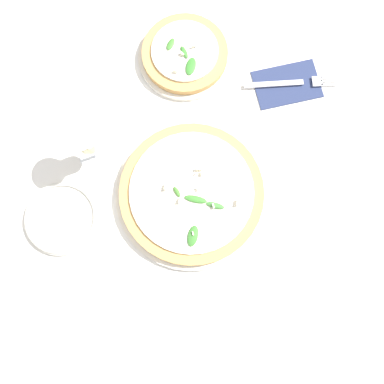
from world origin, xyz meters
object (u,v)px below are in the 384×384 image
(wine_glass, at_px, (85,140))
(fork, at_px, (291,83))
(side_plate_white, at_px, (61,218))
(pizza_personal_side, at_px, (185,55))
(pizza_arugula_main, at_px, (192,193))

(wine_glass, relative_size, fork, 0.71)
(wine_glass, bearing_deg, fork, 23.36)
(fork, relative_size, side_plate_white, 1.37)
(pizza_personal_side, relative_size, fork, 1.00)
(pizza_personal_side, relative_size, wine_glass, 1.39)
(pizza_arugula_main, distance_m, pizza_personal_side, 0.33)
(pizza_arugula_main, relative_size, pizza_personal_side, 1.51)
(pizza_personal_side, distance_m, side_plate_white, 0.46)
(pizza_arugula_main, xyz_separation_m, fork, (0.22, 0.27, -0.01))
(pizza_arugula_main, bearing_deg, pizza_personal_side, 94.82)
(pizza_personal_side, xyz_separation_m, side_plate_white, (-0.25, -0.39, -0.01))
(pizza_arugula_main, height_order, fork, pizza_arugula_main)
(wine_glass, height_order, fork, wine_glass)
(pizza_personal_side, bearing_deg, fork, -13.25)
(wine_glass, height_order, side_plate_white, wine_glass)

